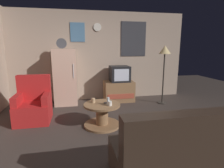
# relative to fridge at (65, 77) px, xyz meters

# --- Properties ---
(ground_plane) EXTENTS (12.00, 12.00, 0.00)m
(ground_plane) POSITION_rel_fridge_xyz_m (0.95, -2.08, -0.75)
(ground_plane) COLOR #3D332D
(wall_with_art) EXTENTS (5.20, 0.12, 2.55)m
(wall_with_art) POSITION_rel_fridge_xyz_m (0.96, 0.37, 0.53)
(wall_with_art) COLOR tan
(wall_with_art) RESTS_ON ground_plane
(fridge) EXTENTS (0.60, 0.62, 1.77)m
(fridge) POSITION_rel_fridge_xyz_m (0.00, 0.00, 0.00)
(fridge) COLOR beige
(fridge) RESTS_ON ground_plane
(tv_stand) EXTENTS (0.84, 0.53, 0.58)m
(tv_stand) POSITION_rel_fridge_xyz_m (1.49, -0.03, -0.47)
(tv_stand) COLOR #8E6642
(tv_stand) RESTS_ON ground_plane
(crt_tv) EXTENTS (0.54, 0.51, 0.44)m
(crt_tv) POSITION_rel_fridge_xyz_m (1.50, -0.03, 0.04)
(crt_tv) COLOR black
(crt_tv) RESTS_ON tv_stand
(standing_lamp) EXTENTS (0.32, 0.32, 1.59)m
(standing_lamp) POSITION_rel_fridge_xyz_m (2.63, -0.49, 0.60)
(standing_lamp) COLOR #332D28
(standing_lamp) RESTS_ON ground_plane
(coffee_table) EXTENTS (0.72, 0.72, 0.46)m
(coffee_table) POSITION_rel_fridge_xyz_m (0.76, -1.64, -0.53)
(coffee_table) COLOR #8E6642
(coffee_table) RESTS_ON ground_plane
(wine_glass) EXTENTS (0.05, 0.05, 0.15)m
(wine_glass) POSITION_rel_fridge_xyz_m (0.87, -1.73, -0.22)
(wine_glass) COLOR silver
(wine_glass) RESTS_ON coffee_table
(mug_ceramic_white) EXTENTS (0.08, 0.08, 0.09)m
(mug_ceramic_white) POSITION_rel_fridge_xyz_m (0.89, -1.79, -0.25)
(mug_ceramic_white) COLOR silver
(mug_ceramic_white) RESTS_ON coffee_table
(mug_ceramic_tan) EXTENTS (0.08, 0.08, 0.09)m
(mug_ceramic_tan) POSITION_rel_fridge_xyz_m (0.60, -1.52, -0.25)
(mug_ceramic_tan) COLOR tan
(mug_ceramic_tan) RESTS_ON coffee_table
(remote_control) EXTENTS (0.16, 0.08, 0.02)m
(remote_control) POSITION_rel_fridge_xyz_m (0.88, -1.61, -0.29)
(remote_control) COLOR black
(remote_control) RESTS_ON coffee_table
(armchair) EXTENTS (0.68, 0.68, 0.96)m
(armchair) POSITION_rel_fridge_xyz_m (-0.62, -1.09, -0.42)
(armchair) COLOR red
(armchair) RESTS_ON ground_plane
(couch) EXTENTS (1.70, 0.80, 0.92)m
(couch) POSITION_rel_fridge_xyz_m (1.52, -3.29, -0.44)
(couch) COLOR #38281E
(couch) RESTS_ON ground_plane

